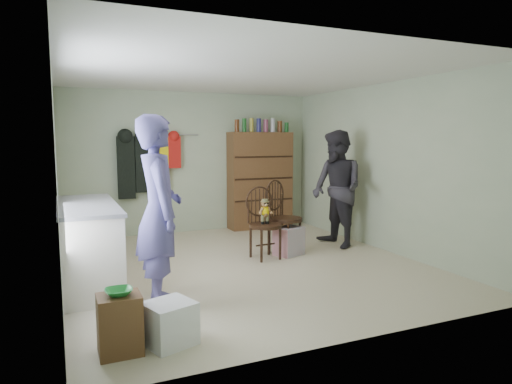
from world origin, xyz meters
name	(u,v)px	position (x,y,z in m)	size (l,w,h in m)	color
ground_plane	(245,265)	(0.00, 0.00, 0.00)	(5.00, 5.00, 0.00)	beige
room_walls	(230,146)	(0.00, 0.53, 1.58)	(5.00, 5.00, 5.00)	beige
counter	(89,244)	(-1.95, 0.00, 0.47)	(0.64, 1.86, 0.94)	silver
stool	(120,324)	(-1.85, -1.95, 0.24)	(0.33, 0.28, 0.47)	brown
bowl	(119,292)	(-1.85, -1.95, 0.50)	(0.21, 0.21, 0.05)	green
plastic_tub	(169,323)	(-1.46, -1.94, 0.18)	(0.37, 0.35, 0.35)	white
chair_front	(264,218)	(0.39, 0.25, 0.57)	(0.49, 0.49, 1.01)	#3A2214
chair_far	(281,214)	(0.77, 0.45, 0.58)	(0.65, 0.65, 1.08)	#3A2214
striped_bag	(289,241)	(0.79, 0.25, 0.20)	(0.39, 0.30, 0.41)	#E57277
person_left	(159,211)	(-1.33, -1.00, 0.96)	(0.70, 0.46, 1.91)	#554F92
person_right	(337,189)	(1.71, 0.42, 0.91)	(0.88, 0.69, 1.82)	#2D2B33
dresser	(260,180)	(1.25, 2.30, 0.92)	(1.20, 0.39, 2.05)	brown
coat_rack	(147,164)	(-0.83, 2.38, 1.25)	(1.42, 0.12, 1.09)	#99999E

